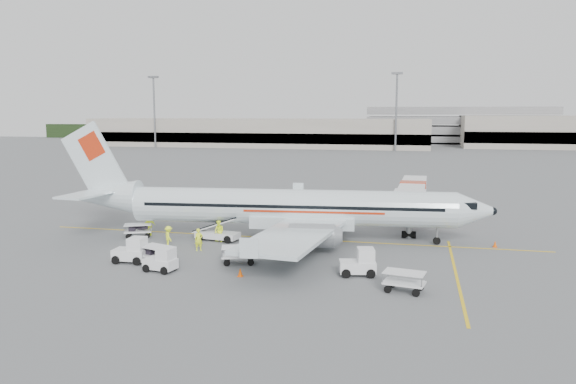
{
  "coord_description": "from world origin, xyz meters",
  "views": [
    {
      "loc": [
        11.17,
        -46.47,
        10.81
      ],
      "look_at": [
        0.0,
        2.0,
        3.8
      ],
      "focal_mm": 35.0,
      "sensor_mm": 36.0,
      "label": 1
    }
  ],
  "objects_px": {
    "tug_fore": "(358,262)",
    "tug_aft": "(130,250)",
    "tug_mid": "(160,259)",
    "aircraft": "(292,183)",
    "belt_loader": "(217,225)",
    "jet_bridge": "(412,204)"
  },
  "relations": [
    {
      "from": "tug_fore",
      "to": "tug_aft",
      "type": "xyz_separation_m",
      "value": [
        -16.49,
        -0.42,
        0.01
      ]
    },
    {
      "from": "tug_mid",
      "to": "tug_fore",
      "type": "bearing_deg",
      "value": 18.73
    },
    {
      "from": "aircraft",
      "to": "belt_loader",
      "type": "bearing_deg",
      "value": -172.9
    },
    {
      "from": "jet_bridge",
      "to": "tug_mid",
      "type": "distance_m",
      "value": 26.37
    },
    {
      "from": "tug_fore",
      "to": "tug_aft",
      "type": "bearing_deg",
      "value": 169.25
    },
    {
      "from": "aircraft",
      "to": "jet_bridge",
      "type": "height_order",
      "value": "aircraft"
    },
    {
      "from": "belt_loader",
      "to": "tug_fore",
      "type": "bearing_deg",
      "value": -22.66
    },
    {
      "from": "tug_fore",
      "to": "belt_loader",
      "type": "bearing_deg",
      "value": 136.38
    },
    {
      "from": "tug_mid",
      "to": "tug_aft",
      "type": "distance_m",
      "value": 3.55
    },
    {
      "from": "tug_fore",
      "to": "tug_mid",
      "type": "relative_size",
      "value": 1.11
    },
    {
      "from": "jet_bridge",
      "to": "tug_aft",
      "type": "relative_size",
      "value": 6.7
    },
    {
      "from": "tug_aft",
      "to": "aircraft",
      "type": "bearing_deg",
      "value": 42.48
    },
    {
      "from": "jet_bridge",
      "to": "belt_loader",
      "type": "height_order",
      "value": "jet_bridge"
    },
    {
      "from": "tug_mid",
      "to": "tug_aft",
      "type": "xyz_separation_m",
      "value": [
        -3.15,
        1.64,
        0.1
      ]
    },
    {
      "from": "jet_bridge",
      "to": "tug_aft",
      "type": "height_order",
      "value": "jet_bridge"
    },
    {
      "from": "tug_mid",
      "to": "tug_aft",
      "type": "relative_size",
      "value": 0.9
    },
    {
      "from": "jet_bridge",
      "to": "tug_fore",
      "type": "height_order",
      "value": "jet_bridge"
    },
    {
      "from": "tug_fore",
      "to": "tug_aft",
      "type": "relative_size",
      "value": 0.99
    },
    {
      "from": "tug_fore",
      "to": "tug_mid",
      "type": "distance_m",
      "value": 13.5
    },
    {
      "from": "belt_loader",
      "to": "tug_mid",
      "type": "bearing_deg",
      "value": -84.52
    },
    {
      "from": "aircraft",
      "to": "tug_fore",
      "type": "distance_m",
      "value": 12.01
    },
    {
      "from": "tug_aft",
      "to": "jet_bridge",
      "type": "bearing_deg",
      "value": 41.57
    }
  ]
}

